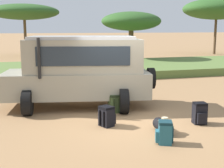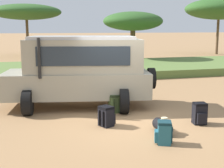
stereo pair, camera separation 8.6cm
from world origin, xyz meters
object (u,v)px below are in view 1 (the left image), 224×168
object	(u,v)px
backpack_near_rear_wheel	(115,104)
acacia_tree_centre_back	(217,9)
acacia_tree_far_left	(24,12)
duffel_bag_low_black_case	(163,126)
safari_vehicle	(80,70)
backpack_beside_front_wheel	(165,133)
backpack_cluster_center	(107,116)
backpack_outermost	(200,114)
acacia_tree_left_mid	(131,21)

from	to	relation	value
backpack_near_rear_wheel	acacia_tree_centre_back	size ratio (longest dim) A/B	0.08
acacia_tree_far_left	acacia_tree_centre_back	bearing A→B (deg)	-9.56
duffel_bag_low_black_case	acacia_tree_centre_back	distance (m)	26.93
safari_vehicle	backpack_beside_front_wheel	world-z (taller)	safari_vehicle
backpack_beside_front_wheel	acacia_tree_far_left	size ratio (longest dim) A/B	0.08
backpack_cluster_center	backpack_near_rear_wheel	xyz separation A→B (m)	(0.62, 1.28, 0.01)
duffel_bag_low_black_case	backpack_cluster_center	bearing A→B (deg)	144.22
backpack_outermost	acacia_tree_left_mid	distance (m)	15.57
acacia_tree_left_mid	backpack_outermost	bearing A→B (deg)	-102.45
acacia_tree_centre_back	backpack_near_rear_wheel	bearing A→B (deg)	-131.31
backpack_cluster_center	acacia_tree_far_left	size ratio (longest dim) A/B	0.09
backpack_outermost	backpack_near_rear_wheel	bearing A→B (deg)	137.27
backpack_beside_front_wheel	backpack_cluster_center	world-z (taller)	backpack_cluster_center
backpack_cluster_center	duffel_bag_low_black_case	size ratio (longest dim) A/B	0.65
backpack_beside_front_wheel	acacia_tree_far_left	xyz separation A→B (m)	(-2.63, 25.14, 3.94)
backpack_cluster_center	safari_vehicle	bearing A→B (deg)	97.37
acacia_tree_centre_back	backpack_outermost	bearing A→B (deg)	-125.23
backpack_outermost	acacia_tree_left_mid	xyz separation A→B (m)	(3.30, 14.94, 2.88)
backpack_beside_front_wheel	acacia_tree_left_mid	bearing A→B (deg)	72.89
acacia_tree_far_left	acacia_tree_left_mid	world-z (taller)	acacia_tree_far_left
backpack_outermost	acacia_tree_left_mid	size ratio (longest dim) A/B	0.14
acacia_tree_left_mid	acacia_tree_centre_back	distance (m)	12.90
duffel_bag_low_black_case	acacia_tree_left_mid	distance (m)	16.28
backpack_outermost	duffel_bag_low_black_case	xyz separation A→B (m)	(-1.33, -0.37, -0.13)
backpack_near_rear_wheel	backpack_beside_front_wheel	bearing A→B (deg)	-83.53
safari_vehicle	backpack_outermost	xyz separation A→B (m)	(2.91, -2.92, -0.99)
backpack_outermost	acacia_tree_centre_back	world-z (taller)	acacia_tree_centre_back
duffel_bag_low_black_case	acacia_tree_far_left	bearing A→B (deg)	96.90
backpack_beside_front_wheel	backpack_near_rear_wheel	bearing A→B (deg)	96.47
safari_vehicle	acacia_tree_left_mid	world-z (taller)	acacia_tree_left_mid
backpack_near_rear_wheel	acacia_tree_left_mid	bearing A→B (deg)	68.06
backpack_cluster_center	acacia_tree_centre_back	size ratio (longest dim) A/B	0.08
duffel_bag_low_black_case	backpack_near_rear_wheel	bearing A→B (deg)	106.64
backpack_near_rear_wheel	acacia_tree_far_left	size ratio (longest dim) A/B	0.09
backpack_beside_front_wheel	acacia_tree_far_left	bearing A→B (deg)	95.96
backpack_beside_front_wheel	acacia_tree_far_left	world-z (taller)	acacia_tree_far_left
acacia_tree_far_left	acacia_tree_left_mid	size ratio (longest dim) A/B	1.48
safari_vehicle	backpack_beside_front_wheel	xyz separation A→B (m)	(1.26, -4.05, -1.03)
safari_vehicle	duffel_bag_low_black_case	size ratio (longest dim) A/B	6.23
backpack_cluster_center	acacia_tree_left_mid	world-z (taller)	acacia_tree_left_mid
backpack_beside_front_wheel	acacia_tree_centre_back	size ratio (longest dim) A/B	0.08
backpack_beside_front_wheel	duffel_bag_low_black_case	size ratio (longest dim) A/B	0.62
acacia_tree_far_left	acacia_tree_centre_back	distance (m)	19.25
backpack_beside_front_wheel	backpack_cluster_center	size ratio (longest dim) A/B	0.96
acacia_tree_far_left	duffel_bag_low_black_case	bearing A→B (deg)	-83.10
backpack_outermost	acacia_tree_centre_back	bearing A→B (deg)	54.77
duffel_bag_low_black_case	acacia_tree_centre_back	world-z (taller)	acacia_tree_centre_back
backpack_outermost	acacia_tree_far_left	distance (m)	24.70
safari_vehicle	backpack_cluster_center	world-z (taller)	safari_vehicle
safari_vehicle	backpack_cluster_center	distance (m)	2.59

